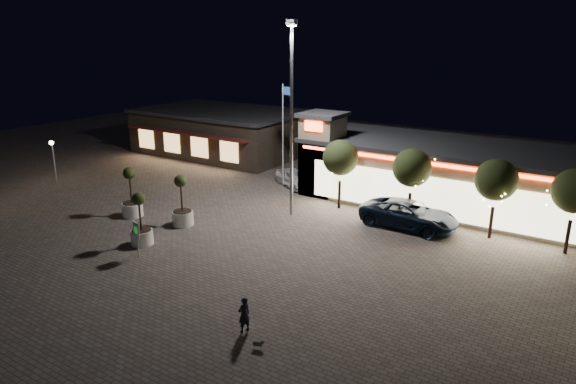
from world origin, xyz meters
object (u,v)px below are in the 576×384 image
Objects in this scene: pickup_truck at (409,214)px; valet_sign at (137,233)px; white_sedan at (294,178)px; planter_left at (132,201)px; pedestrian at (244,315)px; planter_mid at (141,228)px.

valet_sign is at bearing 141.30° from pickup_truck.
white_sedan is 1.23× the size of planter_left.
pedestrian is 0.49× the size of planter_mid.
planter_left is 1.07× the size of planter_mid.
pickup_truck is at bearing 26.76° from planter_left.
pedestrian is at bearing -20.58° from planter_mid.
planter_left is 6.94m from valet_sign.
valet_sign is at bearing -149.22° from white_sedan.
white_sedan is 20.71m from pedestrian.
valet_sign reaches higher than pickup_truck.
planter_left is 1.65× the size of valet_sign.
pedestrian is 0.46× the size of planter_left.
planter_mid reaches higher than white_sedan.
planter_mid reaches higher than pickup_truck.
valet_sign is (0.23, -15.92, 0.71)m from white_sedan.
planter_left is at bearing 141.73° from valet_sign.
pickup_truck is 11.33m from white_sedan.
pedestrian is at bearing -25.02° from planter_left.
pedestrian is 0.75× the size of valet_sign.
valet_sign is at bearing -47.59° from planter_mid.
pickup_truck reaches higher than pedestrian.
planter_left is (-15.97, -8.05, 0.19)m from pickup_truck.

